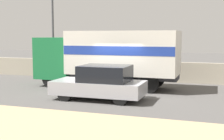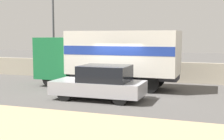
{
  "view_description": "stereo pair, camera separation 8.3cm",
  "coord_description": "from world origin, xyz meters",
  "px_view_note": "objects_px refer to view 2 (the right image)",
  "views": [
    {
      "loc": [
        4.76,
        -14.09,
        2.91
      ],
      "look_at": [
        -0.21,
        0.62,
        1.19
      ],
      "focal_mm": 50.0,
      "sensor_mm": 36.0,
      "label": 1
    },
    {
      "loc": [
        4.84,
        -14.07,
        2.91
      ],
      "look_at": [
        -0.21,
        0.62,
        1.19
      ],
      "focal_mm": 50.0,
      "sensor_mm": 36.0,
      "label": 2
    }
  ],
  "objects_px": {
    "street_lamp": "(53,23)",
    "pedestrian": "(53,66)",
    "car_hatchback": "(101,83)",
    "box_truck": "(110,55)"
  },
  "relations": [
    {
      "from": "street_lamp",
      "to": "box_truck",
      "type": "xyz_separation_m",
      "value": [
        4.9,
        -2.39,
        -1.87
      ]
    },
    {
      "from": "street_lamp",
      "to": "pedestrian",
      "type": "distance_m",
      "value": 2.9
    },
    {
      "from": "street_lamp",
      "to": "pedestrian",
      "type": "xyz_separation_m",
      "value": [
        -0.0,
        -0.11,
        -2.9
      ]
    },
    {
      "from": "car_hatchback",
      "to": "pedestrian",
      "type": "distance_m",
      "value": 7.82
    },
    {
      "from": "street_lamp",
      "to": "box_truck",
      "type": "bearing_deg",
      "value": -26.04
    },
    {
      "from": "box_truck",
      "to": "pedestrian",
      "type": "height_order",
      "value": "box_truck"
    },
    {
      "from": "box_truck",
      "to": "car_hatchback",
      "type": "height_order",
      "value": "box_truck"
    },
    {
      "from": "car_hatchback",
      "to": "street_lamp",
      "type": "bearing_deg",
      "value": -45.28
    },
    {
      "from": "street_lamp",
      "to": "pedestrian",
      "type": "height_order",
      "value": "street_lamp"
    },
    {
      "from": "pedestrian",
      "to": "car_hatchback",
      "type": "bearing_deg",
      "value": -44.7
    }
  ]
}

